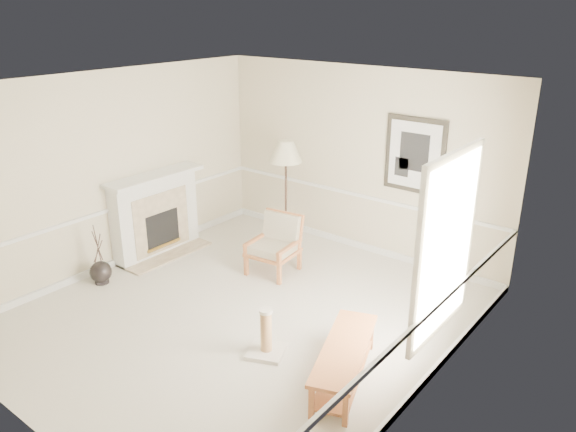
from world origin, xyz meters
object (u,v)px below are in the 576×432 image
Objects in this scene: floor_lamp at (286,154)px; scratching_post at (266,340)px; floor_vase at (101,272)px; armchair at (276,241)px; bench at (344,358)px.

scratching_post is at bearing -55.50° from floor_lamp.
armchair is at bearing 48.07° from floor_vase.
armchair is 2.17m from scratching_post.
armchair is at bearing 144.34° from bench.
scratching_post reaches higher than bench.
bench is (2.80, -2.54, -1.22)m from floor_lamp.
floor_lamp reaches higher than armchair.
floor_vase is at bearing -177.24° from scratching_post.
floor_vase reaches higher than armchair.
floor_vase is 2.97m from scratching_post.
armchair is at bearing -58.87° from floor_lamp.
floor_vase is 3.31m from floor_lamp.
armchair is 1.49× the size of scratching_post.
bench is (3.92, 0.28, 0.11)m from floor_vase.
scratching_post is (1.27, -1.74, -0.28)m from armchair.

